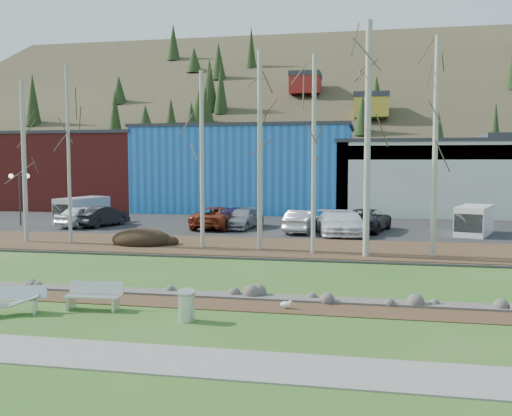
% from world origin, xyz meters
% --- Properties ---
extents(ground, '(200.00, 200.00, 0.00)m').
position_xyz_m(ground, '(0.00, 0.00, 0.00)').
color(ground, '#29591B').
rests_on(ground, ground).
extents(footpath, '(80.00, 2.00, 0.04)m').
position_xyz_m(footpath, '(0.00, -3.50, 0.02)').
color(footpath, '#63635E').
rests_on(footpath, ground).
extents(dirt_strip, '(80.00, 1.80, 0.03)m').
position_xyz_m(dirt_strip, '(0.00, 2.10, 0.01)').
color(dirt_strip, '#382616').
rests_on(dirt_strip, ground).
extents(near_bank_rocks, '(80.00, 0.80, 0.50)m').
position_xyz_m(near_bank_rocks, '(0.00, 3.10, 0.00)').
color(near_bank_rocks, '#47423D').
rests_on(near_bank_rocks, ground).
extents(river, '(80.00, 8.00, 0.90)m').
position_xyz_m(river, '(0.00, 7.20, 0.00)').
color(river, black).
rests_on(river, ground).
extents(far_bank_rocks, '(80.00, 0.80, 0.46)m').
position_xyz_m(far_bank_rocks, '(0.00, 11.30, 0.00)').
color(far_bank_rocks, '#47423D').
rests_on(far_bank_rocks, ground).
extents(far_bank, '(80.00, 7.00, 0.15)m').
position_xyz_m(far_bank, '(0.00, 14.50, 0.07)').
color(far_bank, '#382616').
rests_on(far_bank, ground).
extents(parking_lot, '(80.00, 14.00, 0.14)m').
position_xyz_m(parking_lot, '(0.00, 25.00, 0.07)').
color(parking_lot, black).
rests_on(parking_lot, ground).
extents(building_brick, '(16.32, 12.24, 7.80)m').
position_xyz_m(building_brick, '(-24.00, 39.00, 3.91)').
color(building_brick, maroon).
rests_on(building_brick, ground).
extents(building_blue, '(20.40, 12.24, 8.30)m').
position_xyz_m(building_blue, '(-6.00, 39.00, 4.16)').
color(building_blue, '#205DA9').
rests_on(building_blue, ground).
extents(building_white, '(18.36, 12.24, 6.80)m').
position_xyz_m(building_white, '(12.00, 38.98, 3.41)').
color(building_white, silver).
rests_on(building_white, ground).
extents(hillside, '(160.00, 72.00, 35.00)m').
position_xyz_m(hillside, '(0.00, 84.00, 17.50)').
color(hillside, '#2F2A1B').
rests_on(hillside, ground).
extents(bench_intact, '(1.85, 0.69, 0.91)m').
position_xyz_m(bench_intact, '(-3.03, 0.59, 0.45)').
color(bench_intact, silver).
rests_on(bench_intact, ground).
extents(bench_damaged, '(2.01, 1.35, 0.86)m').
position_xyz_m(bench_damaged, '(-5.38, -0.44, 0.43)').
color(bench_damaged, silver).
rests_on(bench_damaged, ground).
extents(litter_bin, '(0.62, 0.62, 0.87)m').
position_xyz_m(litter_bin, '(0.33, -0.14, 0.43)').
color(litter_bin, silver).
rests_on(litter_bin, ground).
extents(seagull, '(0.43, 0.20, 0.31)m').
position_xyz_m(seagull, '(3.08, 1.82, 0.17)').
color(seagull, gold).
rests_on(seagull, ground).
extents(dirt_mound, '(3.40, 2.40, 0.67)m').
position_xyz_m(dirt_mound, '(-6.91, 13.91, 0.48)').
color(dirt_mound, black).
rests_on(dirt_mound, far_bank).
extents(birch_0, '(0.26, 0.26, 9.38)m').
position_xyz_m(birch_0, '(-13.99, 13.72, 4.84)').
color(birch_0, beige).
rests_on(birch_0, far_bank).
extents(birch_1, '(0.19, 0.19, 10.14)m').
position_xyz_m(birch_1, '(-11.18, 13.75, 5.22)').
color(birch_1, beige).
rests_on(birch_1, far_bank).
extents(birch_2, '(0.22, 0.22, 9.53)m').
position_xyz_m(birch_2, '(-3.18, 13.50, 4.92)').
color(birch_2, beige).
rests_on(birch_2, far_bank).
extents(birch_3, '(0.27, 0.27, 10.48)m').
position_xyz_m(birch_3, '(0.01, 13.45, 5.39)').
color(birch_3, beige).
rests_on(birch_3, far_bank).
extents(birch_4, '(0.22, 0.22, 10.02)m').
position_xyz_m(birch_4, '(2.94, 12.64, 5.16)').
color(birch_4, beige).
rests_on(birch_4, far_bank).
extents(birch_5, '(0.31, 0.31, 11.45)m').
position_xyz_m(birch_5, '(5.60, 12.19, 5.88)').
color(birch_5, beige).
rests_on(birch_5, far_bank).
extents(birch_6, '(0.26, 0.26, 10.71)m').
position_xyz_m(birch_6, '(8.84, 12.81, 5.51)').
color(birch_6, beige).
rests_on(birch_6, far_bank).
extents(street_lamp, '(1.37, 0.78, 3.80)m').
position_xyz_m(street_lamp, '(-19.50, 21.46, 3.13)').
color(street_lamp, '#262628').
rests_on(street_lamp, parking_lot).
extents(car_0, '(3.29, 4.97, 1.57)m').
position_xyz_m(car_0, '(-14.33, 21.49, 0.93)').
color(car_0, white).
rests_on(car_0, parking_lot).
extents(car_1, '(2.70, 4.75, 1.48)m').
position_xyz_m(car_1, '(-13.27, 21.96, 0.88)').
color(car_1, black).
rests_on(car_1, parking_lot).
extents(car_2, '(3.15, 5.79, 1.54)m').
position_xyz_m(car_2, '(-4.62, 22.41, 0.91)').
color(car_2, maroon).
rests_on(car_2, parking_lot).
extents(car_3, '(2.70, 4.98, 1.37)m').
position_xyz_m(car_3, '(-2.97, 22.75, 0.83)').
color(car_3, gray).
rests_on(car_3, parking_lot).
extents(car_4, '(3.18, 4.66, 1.47)m').
position_xyz_m(car_4, '(-3.75, 23.40, 0.88)').
color(car_4, '#21184E').
rests_on(car_4, parking_lot).
extents(car_5, '(2.04, 4.68, 1.50)m').
position_xyz_m(car_5, '(1.41, 21.12, 0.89)').
color(car_5, silver).
rests_on(car_5, parking_lot).
extents(car_6, '(3.82, 6.01, 1.54)m').
position_xyz_m(car_6, '(5.59, 22.73, 0.91)').
color(car_6, '#272628').
rests_on(car_6, parking_lot).
extents(car_7, '(2.91, 5.32, 1.46)m').
position_xyz_m(car_7, '(4.44, 20.50, 0.87)').
color(car_7, white).
rests_on(car_7, parking_lot).
extents(car_8, '(2.91, 5.32, 1.46)m').
position_xyz_m(car_8, '(3.58, 20.50, 0.87)').
color(car_8, white).
rests_on(car_8, parking_lot).
extents(van_white, '(3.07, 4.58, 1.85)m').
position_xyz_m(van_white, '(12.34, 21.96, 1.07)').
color(van_white, white).
rests_on(van_white, parking_lot).
extents(van_grey, '(2.71, 4.76, 1.96)m').
position_xyz_m(van_grey, '(-15.81, 23.61, 1.12)').
color(van_grey, '#B2B4B7').
rests_on(van_grey, parking_lot).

